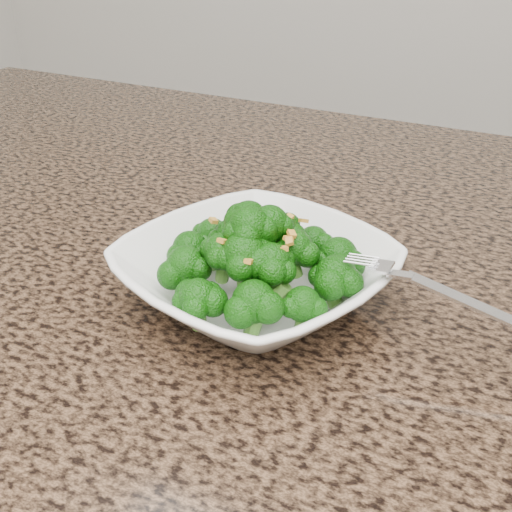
% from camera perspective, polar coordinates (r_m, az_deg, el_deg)
% --- Properties ---
extents(granite_counter, '(1.64, 1.04, 0.03)m').
position_cam_1_polar(granite_counter, '(0.71, -3.64, -0.02)').
color(granite_counter, brown).
rests_on(granite_counter, cabinet).
extents(bowl, '(0.30, 0.30, 0.06)m').
position_cam_1_polar(bowl, '(0.58, 0.00, -1.82)').
color(bowl, white).
rests_on(bowl, granite_counter).
extents(broccoli_pile, '(0.21, 0.21, 0.07)m').
position_cam_1_polar(broccoli_pile, '(0.56, 0.00, 3.61)').
color(broccoli_pile, '#115009').
rests_on(broccoli_pile, bowl).
extents(garlic_topping, '(0.12, 0.12, 0.01)m').
position_cam_1_polar(garlic_topping, '(0.54, 0.00, 7.01)').
color(garlic_topping, gold).
rests_on(garlic_topping, broccoli_pile).
extents(fork, '(0.17, 0.03, 0.01)m').
position_cam_1_polar(fork, '(0.53, 13.11, -1.75)').
color(fork, silver).
rests_on(fork, bowl).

